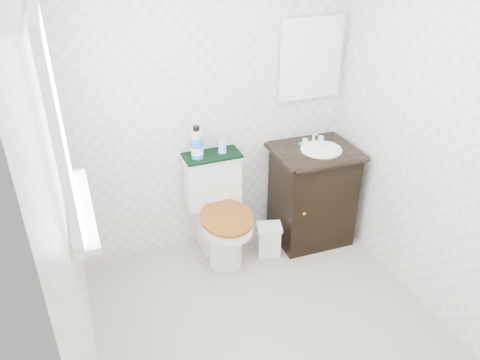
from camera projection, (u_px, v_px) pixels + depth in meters
floor at (275, 336)px, 3.05m from camera, size 2.40×2.40×0.00m
wall_back at (212, 102)px, 3.44m from camera, size 2.40×0.00×2.40m
wall_front at (448, 341)px, 1.49m from camera, size 2.40×0.00×2.40m
wall_left at (64, 216)px, 2.12m from camera, size 0.00×2.40×2.40m
wall_right at (448, 143)px, 2.81m from camera, size 0.00×2.40×2.40m
window at (54, 123)px, 2.16m from camera, size 0.02×0.70×0.90m
mirror at (311, 59)px, 3.55m from camera, size 0.50×0.02×0.60m
toilet at (219, 215)px, 3.65m from camera, size 0.44×0.65×0.81m
vanity at (312, 192)px, 3.81m from camera, size 0.63×0.54×0.92m
trash_bin at (269, 240)px, 3.73m from camera, size 0.22×0.20×0.28m
towel at (212, 155)px, 3.52m from camera, size 0.43×0.22×0.02m
mouthwash_bottle at (197, 144)px, 3.41m from camera, size 0.09×0.09×0.25m
cup at (222, 147)px, 3.53m from camera, size 0.07×0.07×0.08m
soap_bar at (302, 143)px, 3.69m from camera, size 0.07×0.05×0.02m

